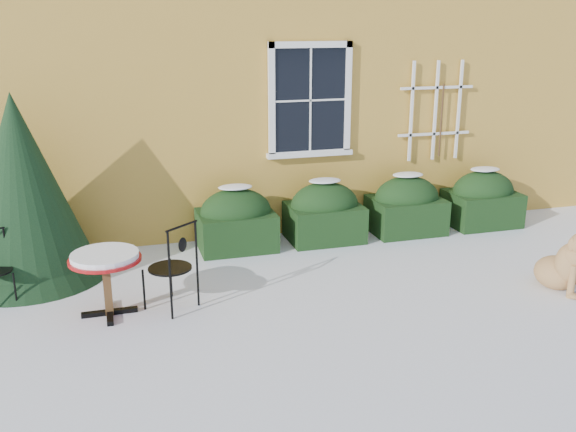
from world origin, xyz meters
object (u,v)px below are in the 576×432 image
object	(u,v)px
patio_chair_near	(173,266)
dog	(566,265)
evergreen_shrub	(23,205)
bistro_table	(105,264)

from	to	relation	value
patio_chair_near	dog	size ratio (longest dim) A/B	1.14
evergreen_shrub	patio_chair_near	world-z (taller)	evergreen_shrub
bistro_table	dog	world-z (taller)	dog
evergreen_shrub	dog	xyz separation A→B (m)	(6.09, -2.25, -0.61)
evergreen_shrub	patio_chair_near	xyz separation A→B (m)	(1.61, -1.46, -0.42)
patio_chair_near	evergreen_shrub	bearing A→B (deg)	-81.29
bistro_table	dog	bearing A→B (deg)	-9.11
dog	patio_chair_near	bearing A→B (deg)	161.46
evergreen_shrub	bistro_table	bearing A→B (deg)	-57.34
evergreen_shrub	bistro_table	world-z (taller)	evergreen_shrub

